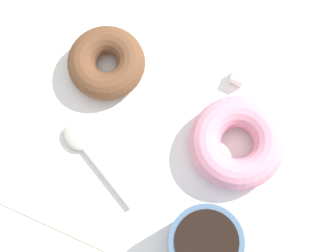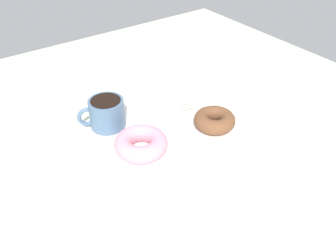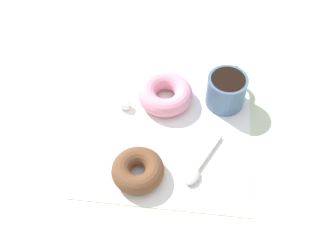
# 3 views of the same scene
# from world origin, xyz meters

# --- Properties ---
(ground_plane) EXTENTS (1.20, 1.20, 0.02)m
(ground_plane) POSITION_xyz_m (0.00, 0.00, -0.01)
(ground_plane) COLOR beige
(napkin) EXTENTS (0.33, 0.33, 0.00)m
(napkin) POSITION_xyz_m (0.02, 0.01, 0.00)
(napkin) COLOR white
(napkin) RESTS_ON ground_plane
(coffee_cup) EXTENTS (0.10, 0.08, 0.07)m
(coffee_cup) POSITION_xyz_m (0.12, -0.09, 0.04)
(coffee_cup) COLOR slate
(coffee_cup) RESTS_ON napkin
(donut_near_cup) EXTENTS (0.11, 0.11, 0.04)m
(donut_near_cup) POSITION_xyz_m (0.10, 0.03, 0.02)
(donut_near_cup) COLOR pink
(donut_near_cup) RESTS_ON napkin
(donut_far) EXTENTS (0.09, 0.09, 0.03)m
(donut_far) POSITION_xyz_m (-0.08, 0.05, 0.02)
(donut_far) COLOR brown
(donut_far) RESTS_ON napkin
(spoon) EXTENTS (0.12, 0.07, 0.01)m
(spoon) POSITION_xyz_m (-0.06, -0.05, 0.01)
(spoon) COLOR #B7B2A8
(spoon) RESTS_ON napkin
(sugar_cube) EXTENTS (0.02, 0.02, 0.02)m
(sugar_cube) POSITION_xyz_m (0.07, 0.11, 0.01)
(sugar_cube) COLOR white
(sugar_cube) RESTS_ON napkin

